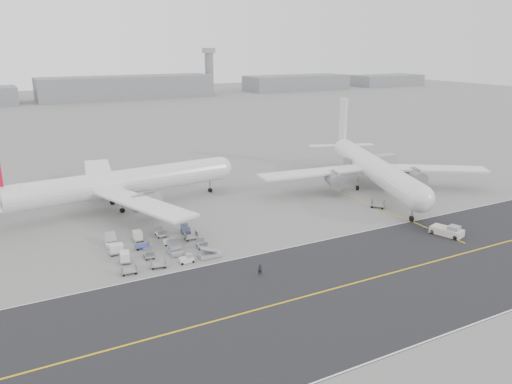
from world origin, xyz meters
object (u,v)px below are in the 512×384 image
airliner_a (117,183)px  pushback_tug (448,231)px  jet_bridge (372,162)px  ground_crew_a (260,270)px  control_tower (209,70)px  airliner_b (372,167)px

airliner_a → pushback_tug: airliner_a is taller
airliner_a → jet_bridge: airliner_a is taller
ground_crew_a → control_tower: bearing=89.0°
airliner_b → jet_bridge: (7.49, 8.91, -1.41)m
jet_bridge → control_tower: bearing=78.6°
jet_bridge → airliner_b: bearing=-128.4°
airliner_a → ground_crew_a: bearing=-170.2°
jet_bridge → ground_crew_a: 64.41m
pushback_tug → ground_crew_a: size_ratio=4.26×
control_tower → airliner_b: control_tower is taller
airliner_a → airliner_b: 58.43m
jet_bridge → ground_crew_a: size_ratio=9.08×
ground_crew_a → airliner_a: bearing=125.5°
airliner_a → pushback_tug: 66.17m
airliner_a → ground_crew_a: (11.33, -42.21, -4.62)m
airliner_a → ground_crew_a: airliner_a is taller
airliner_a → airliner_b: airliner_b is taller
airliner_a → airliner_b: bearing=-109.5°
airliner_a → airliner_b: size_ratio=1.03×
control_tower → ground_crew_a: (-107.73, -274.11, -15.38)m
pushback_tug → jet_bridge: (14.89, 38.51, 3.30)m
pushback_tug → jet_bridge: jet_bridge is taller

